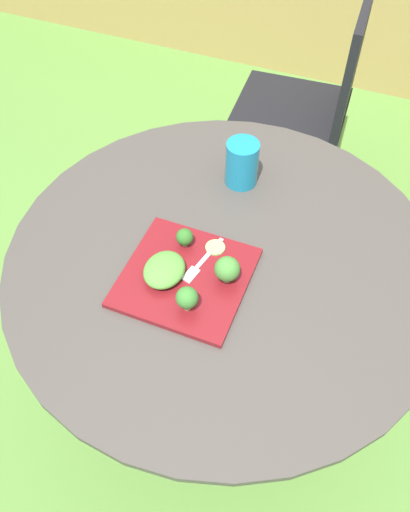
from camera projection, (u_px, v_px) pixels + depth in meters
The scene contains 11 objects.
ground_plane at pixel (218, 387), 1.85m from camera, with size 12.00×12.00×0.00m, color #568438.
patio_table at pixel (221, 305), 1.45m from camera, with size 1.06×1.06×0.74m.
patio_chair at pixel (316, 96), 2.06m from camera, with size 0.47×0.47×0.90m.
salad_plate at pixel (186, 277), 1.23m from camera, with size 0.28×0.28×0.01m, color maroon.
drinking_glass at pixel (242, 165), 1.40m from camera, with size 0.09×0.09×0.13m.
fork at pixel (200, 264), 1.24m from camera, with size 0.05×0.15×0.00m.
lettuce_mound at pixel (164, 270), 1.21m from camera, with size 0.09×0.11×0.04m, color #519338.
broccoli_floret_0 at pixel (187, 298), 1.14m from camera, with size 0.05×0.05×0.06m.
broccoli_floret_1 at pixel (185, 237), 1.26m from camera, with size 0.04×0.04×0.05m.
broccoli_floret_2 at pixel (227, 269), 1.19m from camera, with size 0.06×0.06×0.07m.
cucumber_slice_0 at pixel (216, 246), 1.27m from camera, with size 0.05×0.05×0.01m, color #8EB766.
Camera 1 is at (0.26, -0.77, 1.73)m, focal length 37.06 mm.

